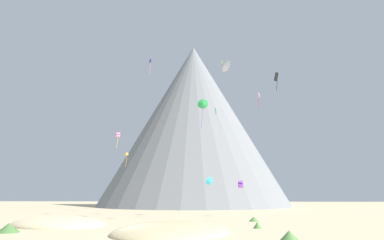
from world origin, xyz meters
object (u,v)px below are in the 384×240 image
(kite_gold_mid, at_px, (127,155))
(kite_white_high, at_px, (225,66))
(bush_scatter_east, at_px, (289,236))
(kite_green_mid, at_px, (203,104))
(bush_ridge_crest, at_px, (254,219))
(kite_rainbow_mid, at_px, (259,95))
(kite_violet_low, at_px, (241,184))
(kite_black_mid, at_px, (276,78))
(kite_teal_mid, at_px, (216,111))
(bush_near_right, at_px, (257,225))
(bush_low_patch, at_px, (9,228))
(kite_indigo_high, at_px, (150,63))
(kite_pink_mid, at_px, (118,135))
(kite_cyan_low, at_px, (210,181))
(kite_lime_high, at_px, (222,63))
(rock_massif, at_px, (194,125))

(kite_gold_mid, height_order, kite_white_high, kite_white_high)
(bush_scatter_east, bearing_deg, kite_green_mid, 105.09)
(bush_scatter_east, xyz_separation_m, kite_gold_mid, (-30.61, 54.81, 14.11))
(bush_ridge_crest, relative_size, kite_gold_mid, 0.45)
(kite_white_high, bearing_deg, kite_rainbow_mid, 102.41)
(kite_violet_low, xyz_separation_m, kite_black_mid, (6.24, -11.12, 18.17))
(kite_teal_mid, bearing_deg, kite_green_mid, -129.26)
(bush_near_right, xyz_separation_m, bush_low_patch, (-28.51, -7.25, 0.11))
(kite_teal_mid, height_order, kite_gold_mid, kite_teal_mid)
(kite_indigo_high, bearing_deg, kite_pink_mid, 140.71)
(bush_near_right, height_order, kite_black_mid, kite_black_mid)
(bush_low_patch, height_order, kite_pink_mid, kite_pink_mid)
(kite_violet_low, xyz_separation_m, kite_indigo_high, (-20.42, 6.81, 29.10))
(kite_teal_mid, relative_size, kite_violet_low, 0.79)
(bush_ridge_crest, height_order, kite_gold_mid, kite_gold_mid)
(bush_near_right, height_order, kite_cyan_low, kite_cyan_low)
(kite_cyan_low, height_order, kite_white_high, kite_white_high)
(kite_pink_mid, distance_m, kite_indigo_high, 20.56)
(kite_cyan_low, bearing_deg, kite_green_mid, -132.16)
(kite_green_mid, relative_size, kite_white_high, 2.85)
(kite_rainbow_mid, relative_size, kite_gold_mid, 0.85)
(bush_low_patch, distance_m, kite_teal_mid, 33.44)
(kite_teal_mid, height_order, kite_lime_high, kite_lime_high)
(kite_teal_mid, bearing_deg, kite_white_high, -174.75)
(bush_low_patch, bearing_deg, kite_indigo_high, 78.82)
(kite_violet_low, xyz_separation_m, kite_lime_high, (-2.92, 19.90, 34.01))
(rock_massif, relative_size, kite_rainbow_mid, 31.45)
(bush_ridge_crest, bearing_deg, kite_violet_low, 96.12)
(kite_green_mid, xyz_separation_m, kite_pink_mid, (-18.17, 1.70, -6.08))
(kite_black_mid, bearing_deg, bush_low_patch, 49.52)
(bush_near_right, bearing_deg, rock_massif, 99.38)
(bush_ridge_crest, height_order, kite_black_mid, kite_black_mid)
(bush_ridge_crest, bearing_deg, kite_lime_high, 97.52)
(bush_low_patch, distance_m, kite_pink_mid, 35.32)
(bush_near_right, xyz_separation_m, kite_cyan_low, (-7.15, 37.68, 7.02))
(bush_near_right, relative_size, kite_rainbow_mid, 0.35)
(bush_ridge_crest, distance_m, kite_pink_mid, 33.58)
(bush_ridge_crest, distance_m, kite_white_high, 26.70)
(kite_cyan_low, bearing_deg, kite_teal_mid, -125.18)
(kite_green_mid, bearing_deg, kite_violet_low, 13.48)
(bush_scatter_east, xyz_separation_m, kite_black_mid, (4.13, 25.44, 23.92))
(bush_ridge_crest, bearing_deg, kite_cyan_low, 106.98)
(rock_massif, bearing_deg, kite_cyan_low, -81.65)
(bush_scatter_east, bearing_deg, kite_black_mid, 80.78)
(bush_near_right, relative_size, kite_black_mid, 0.34)
(kite_pink_mid, bearing_deg, kite_indigo_high, 25.11)
(rock_massif, distance_m, kite_white_high, 77.26)
(bush_low_patch, relative_size, bush_scatter_east, 1.26)
(kite_pink_mid, bearing_deg, bush_near_right, -69.87)
(bush_low_patch, distance_m, kite_black_mid, 46.26)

